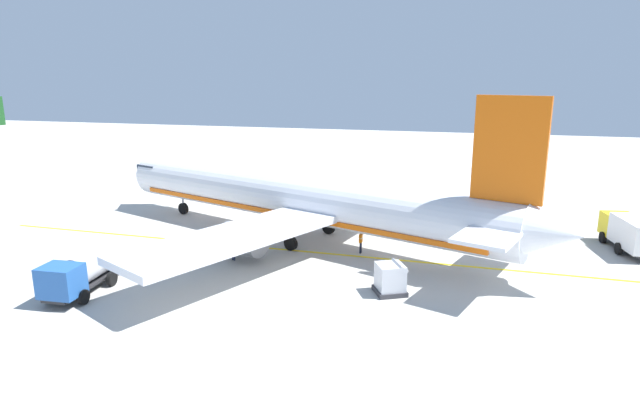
{
  "coord_description": "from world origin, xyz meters",
  "views": [
    {
      "loc": [
        -7.94,
        9.58,
        13.0
      ],
      "look_at": [
        29.85,
        20.07,
        3.68
      ],
      "focal_mm": 29.28,
      "sensor_mm": 36.0,
      "label": 1
    }
  ],
  "objects": [
    {
      "name": "cargo_container_near",
      "position": [
        22.01,
        13.41,
        0.94
      ],
      "size": [
        2.4,
        2.4,
        2.0
      ],
      "color": "#333338",
      "rests_on": "ground"
    },
    {
      "name": "service_truck_baggage",
      "position": [
        17.29,
        31.68,
        1.4
      ],
      "size": [
        6.42,
        2.73,
        2.4
      ],
      "color": "#2659A5",
      "rests_on": "ground"
    },
    {
      "name": "crew_loader_left",
      "position": [
        24.9,
        25.2,
        1.05
      ],
      "size": [
        0.43,
        0.55,
        1.77
      ],
      "color": "#191E33",
      "rests_on": "ground"
    },
    {
      "name": "apron_guide_line",
      "position": [
        28.09,
        17.47,
        0.01
      ],
      "size": [
        0.3,
        60.0,
        0.01
      ],
      "primitive_type": "cube",
      "color": "yellow",
      "rests_on": "ground"
    },
    {
      "name": "crew_marshaller",
      "position": [
        28.9,
        16.62,
        1.01
      ],
      "size": [
        0.63,
        0.25,
        1.72
      ],
      "color": "#191E33",
      "rests_on": "ground"
    },
    {
      "name": "service_truck_fuel",
      "position": [
        34.78,
        -2.99,
        1.53
      ],
      "size": [
        6.49,
        3.22,
        2.72
      ],
      "color": "yellow",
      "rests_on": "ground"
    },
    {
      "name": "airliner_foreground",
      "position": [
        30.86,
        21.93,
        3.39
      ],
      "size": [
        33.85,
        40.39,
        11.9
      ],
      "color": "silver",
      "rests_on": "ground"
    }
  ]
}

